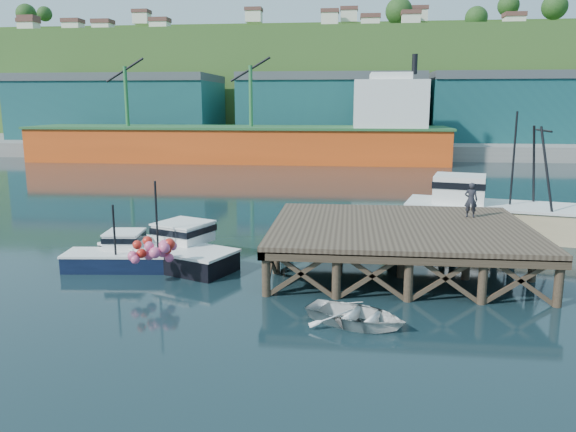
# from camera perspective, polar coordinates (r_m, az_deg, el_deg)

# --- Properties ---
(ground) EXTENTS (300.00, 300.00, 0.00)m
(ground) POSITION_cam_1_polar(r_m,az_deg,el_deg) (27.65, -0.37, -4.88)
(ground) COLOR black
(ground) RESTS_ON ground
(wharf) EXTENTS (12.00, 10.00, 2.62)m
(wharf) POSITION_cam_1_polar(r_m,az_deg,el_deg) (26.92, 11.29, -1.29)
(wharf) COLOR brown
(wharf) RESTS_ON ground
(far_quay) EXTENTS (160.00, 40.00, 2.00)m
(far_quay) POSITION_cam_1_polar(r_m,az_deg,el_deg) (96.64, 4.45, 7.42)
(far_quay) COLOR gray
(far_quay) RESTS_ON ground
(warehouse_left) EXTENTS (32.00, 16.00, 9.00)m
(warehouse_left) POSITION_cam_1_polar(r_m,az_deg,el_deg) (98.98, -16.65, 10.27)
(warehouse_left) COLOR #1A5555
(warehouse_left) RESTS_ON far_quay
(warehouse_mid) EXTENTS (28.00, 16.00, 9.00)m
(warehouse_mid) POSITION_cam_1_polar(r_m,az_deg,el_deg) (91.41, 4.40, 10.64)
(warehouse_mid) COLOR #1A5555
(warehouse_mid) RESTS_ON far_quay
(warehouse_right) EXTENTS (30.00, 16.00, 9.00)m
(warehouse_right) POSITION_cam_1_polar(r_m,az_deg,el_deg) (95.25, 23.03, 9.81)
(warehouse_right) COLOR #1A5555
(warehouse_right) RESTS_ON far_quay
(cargo_ship) EXTENTS (55.50, 10.00, 13.75)m
(cargo_ship) POSITION_cam_1_polar(r_m,az_deg,el_deg) (75.38, -2.59, 8.07)
(cargo_ship) COLOR #EE4F16
(cargo_ship) RESTS_ON ground
(hillside) EXTENTS (220.00, 50.00, 22.00)m
(hillside) POSITION_cam_1_polar(r_m,az_deg,el_deg) (126.43, 4.98, 12.90)
(hillside) COLOR #2D511E
(hillside) RESTS_ON ground
(boat_navy) EXTENTS (5.27, 3.00, 3.20)m
(boat_navy) POSITION_cam_1_polar(r_m,az_deg,el_deg) (28.01, -16.62, -3.79)
(boat_navy) COLOR black
(boat_navy) RESTS_ON ground
(boat_black) EXTENTS (7.30, 6.08, 4.24)m
(boat_black) POSITION_cam_1_polar(r_m,az_deg,el_deg) (27.91, -11.69, -3.31)
(boat_black) COLOR black
(boat_black) RESTS_ON ground
(trawler) EXTENTS (11.50, 6.36, 7.29)m
(trawler) POSITION_cam_1_polar(r_m,az_deg,el_deg) (35.49, 20.43, 0.55)
(trawler) COLOR #CCB484
(trawler) RESTS_ON ground
(dinghy) EXTENTS (4.40, 3.87, 0.76)m
(dinghy) POSITION_cam_1_polar(r_m,az_deg,el_deg) (20.37, 6.94, -9.95)
(dinghy) COLOR silver
(dinghy) RESTS_ON ground
(dockworker) EXTENTS (0.71, 0.54, 1.76)m
(dockworker) POSITION_cam_1_polar(r_m,az_deg,el_deg) (29.45, 18.09, 1.56)
(dockworker) COLOR black
(dockworker) RESTS_ON wharf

